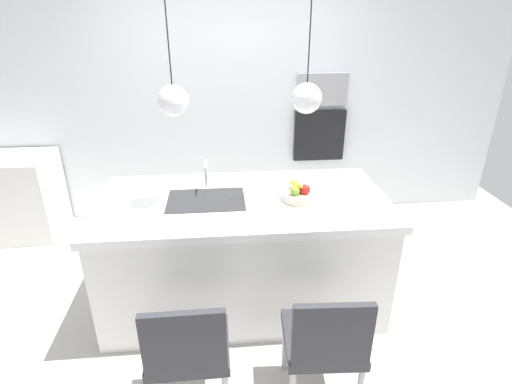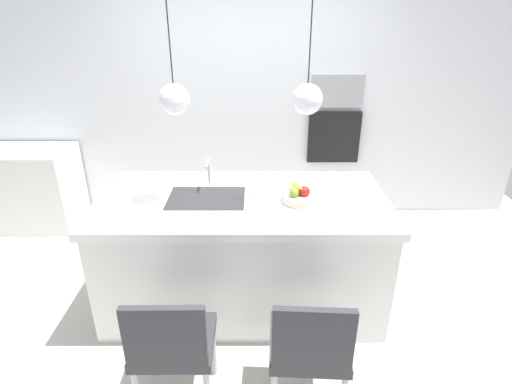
{
  "view_description": "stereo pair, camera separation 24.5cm",
  "coord_description": "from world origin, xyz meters",
  "px_view_note": "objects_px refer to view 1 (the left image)",
  "views": [
    {
      "loc": [
        -0.14,
        -2.65,
        2.18
      ],
      "look_at": [
        0.1,
        0.0,
        0.96
      ],
      "focal_mm": 28.23,
      "sensor_mm": 36.0,
      "label": 1
    },
    {
      "loc": [
        0.1,
        -2.66,
        2.18
      ],
      "look_at": [
        0.1,
        0.0,
        0.96
      ],
      "focal_mm": 28.23,
      "sensor_mm": 36.0,
      "label": 2
    }
  ],
  "objects_px": {
    "chair_near": "(188,349)",
    "microwave": "(322,89)",
    "chair_middle": "(325,341)",
    "oven": "(319,135)",
    "fruit_bowl": "(299,194)"
  },
  "relations": [
    {
      "from": "fruit_bowl",
      "to": "chair_near",
      "type": "bearing_deg",
      "value": -129.64
    },
    {
      "from": "microwave",
      "to": "fruit_bowl",
      "type": "bearing_deg",
      "value": -108.21
    },
    {
      "from": "oven",
      "to": "chair_near",
      "type": "height_order",
      "value": "oven"
    },
    {
      "from": "oven",
      "to": "fruit_bowl",
      "type": "bearing_deg",
      "value": -108.21
    },
    {
      "from": "fruit_bowl",
      "to": "chair_middle",
      "type": "distance_m",
      "value": 1.05
    },
    {
      "from": "chair_near",
      "to": "microwave",
      "type": "bearing_deg",
      "value": 62.97
    },
    {
      "from": "fruit_bowl",
      "to": "chair_near",
      "type": "height_order",
      "value": "fruit_bowl"
    },
    {
      "from": "microwave",
      "to": "oven",
      "type": "relative_size",
      "value": 0.96
    },
    {
      "from": "chair_near",
      "to": "chair_middle",
      "type": "bearing_deg",
      "value": -0.27
    },
    {
      "from": "chair_middle",
      "to": "fruit_bowl",
      "type": "bearing_deg",
      "value": 89.16
    },
    {
      "from": "chair_near",
      "to": "chair_middle",
      "type": "relative_size",
      "value": 1.0
    },
    {
      "from": "fruit_bowl",
      "to": "microwave",
      "type": "relative_size",
      "value": 0.48
    },
    {
      "from": "fruit_bowl",
      "to": "oven",
      "type": "height_order",
      "value": "oven"
    },
    {
      "from": "microwave",
      "to": "chair_middle",
      "type": "distance_m",
      "value": 2.79
    },
    {
      "from": "fruit_bowl",
      "to": "microwave",
      "type": "height_order",
      "value": "microwave"
    }
  ]
}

